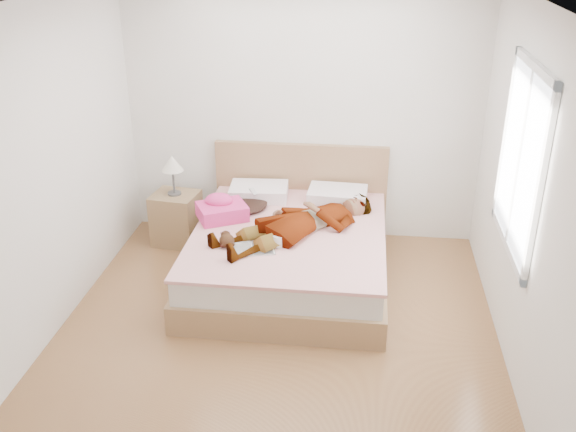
% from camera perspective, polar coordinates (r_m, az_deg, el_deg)
% --- Properties ---
extents(ground, '(4.00, 4.00, 0.00)m').
position_cam_1_polar(ground, '(5.31, -1.14, -10.74)').
color(ground, '#57301B').
rests_on(ground, ground).
extents(woman, '(1.70, 1.65, 0.24)m').
position_cam_1_polar(woman, '(5.82, 1.09, -0.16)').
color(woman, silver).
rests_on(woman, bed).
extents(hair, '(0.49, 0.56, 0.07)m').
position_cam_1_polar(hair, '(6.34, -3.62, 1.14)').
color(hair, black).
rests_on(hair, bed).
extents(phone, '(0.10, 0.10, 0.05)m').
position_cam_1_polar(phone, '(6.22, -3.10, 2.19)').
color(phone, silver).
rests_on(phone, bed).
extents(room_shell, '(4.00, 4.00, 4.00)m').
position_cam_1_polar(room_shell, '(4.97, 19.99, 4.67)').
color(room_shell, white).
rests_on(room_shell, ground).
extents(bed, '(1.80, 2.08, 1.00)m').
position_cam_1_polar(bed, '(6.04, 0.21, -2.92)').
color(bed, brown).
rests_on(bed, ground).
extents(towel, '(0.55, 0.52, 0.23)m').
position_cam_1_polar(towel, '(6.10, -5.95, 0.64)').
color(towel, '#F14183').
rests_on(towel, bed).
extents(magazine, '(0.43, 0.34, 0.02)m').
position_cam_1_polar(magazine, '(5.53, -3.21, -2.92)').
color(magazine, silver).
rests_on(magazine, bed).
extents(coffee_mug, '(0.14, 0.11, 0.10)m').
position_cam_1_polar(coffee_mug, '(5.55, -0.86, -2.24)').
color(coffee_mug, white).
rests_on(coffee_mug, bed).
extents(plush_toy, '(0.17, 0.22, 0.11)m').
position_cam_1_polar(plush_toy, '(5.59, -5.48, -2.09)').
color(plush_toy, black).
rests_on(plush_toy, bed).
extents(nightstand, '(0.50, 0.45, 0.96)m').
position_cam_1_polar(nightstand, '(6.73, -9.91, 0.15)').
color(nightstand, olive).
rests_on(nightstand, ground).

